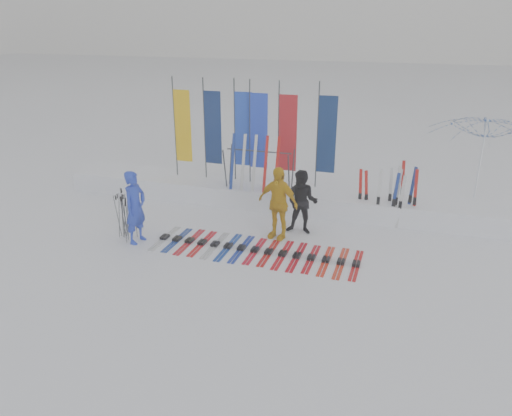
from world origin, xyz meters
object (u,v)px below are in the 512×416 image
(person_blue, at_px, (135,207))
(ski_row, at_px, (255,250))
(tent_canopy, at_px, (480,165))
(ski_rack, at_px, (259,164))
(person_yellow, at_px, (278,203))
(person_black, at_px, (302,202))

(person_blue, xyz_separation_m, ski_row, (3.11, 0.38, -0.93))
(tent_canopy, bearing_deg, ski_rack, -166.37)
(person_yellow, distance_m, ski_row, 1.41)
(person_black, height_order, ski_rack, ski_rack)
(ski_rack, bearing_deg, person_black, -41.74)
(person_black, bearing_deg, ski_row, -119.76)
(ski_row, relative_size, ski_rack, 2.56)
(person_blue, height_order, person_black, person_blue)
(person_yellow, xyz_separation_m, ski_row, (-0.29, -1.01, -0.94))
(tent_canopy, bearing_deg, person_yellow, -145.40)
(person_blue, xyz_separation_m, person_black, (3.94, 1.88, -0.08))
(tent_canopy, bearing_deg, ski_row, -140.02)
(person_blue, distance_m, person_yellow, 3.67)
(person_blue, bearing_deg, ski_rack, -24.79)
(tent_canopy, xyz_separation_m, ski_row, (-5.43, -4.55, -1.45))
(ski_row, bearing_deg, person_black, 61.16)
(person_blue, height_order, person_yellow, person_yellow)
(person_blue, distance_m, ski_row, 3.27)
(person_black, distance_m, tent_canopy, 5.55)
(person_yellow, bearing_deg, ski_row, -91.30)
(ski_row, bearing_deg, ski_rack, 106.04)
(ski_row, xyz_separation_m, ski_rack, (-0.87, 3.02, 1.35))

